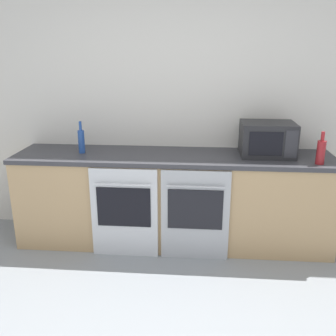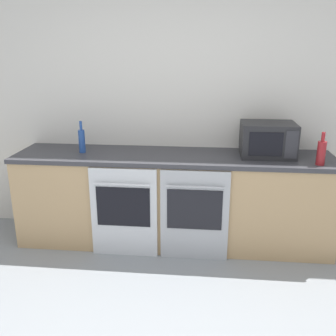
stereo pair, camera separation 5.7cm
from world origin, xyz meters
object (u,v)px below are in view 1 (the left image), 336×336
bottle_red (321,151)px  bottle_blue (81,141)px  oven_right (195,215)px  microwave (267,139)px  oven_left (124,213)px

bottle_red → bottle_blue: bearing=175.0°
oven_right → bottle_red: bearing=7.1°
microwave → bottle_blue: microwave is taller
oven_left → microwave: 1.46m
microwave → bottle_red: bearing=-30.7°
oven_left → microwave: (1.27, 0.37, 0.61)m
oven_left → microwave: size_ratio=1.74×
oven_right → oven_left: bearing=180.0°
bottle_blue → microwave: bearing=1.9°
oven_right → bottle_red: 1.20m
oven_right → bottle_red: bottle_red is taller
oven_left → bottle_red: 1.77m
microwave → bottle_red: size_ratio=1.71×
oven_left → bottle_red: size_ratio=2.98×
microwave → bottle_blue: size_ratio=1.59×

